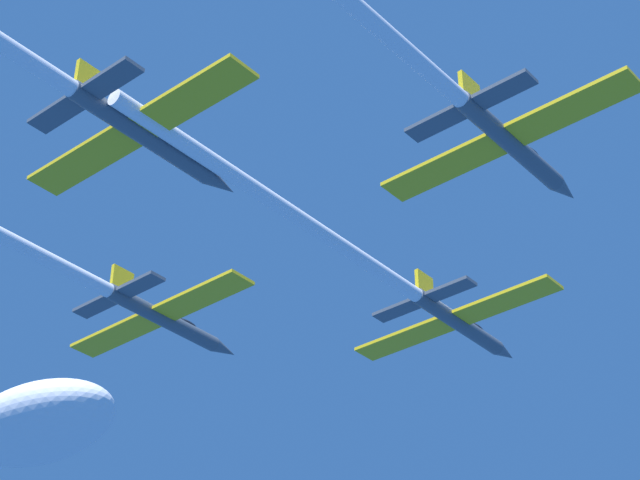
# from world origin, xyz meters

# --- Properties ---
(jet_lead) EXTENTS (15.49, 37.41, 2.57)m
(jet_lead) POSITION_xyz_m (0.43, -8.92, -0.12)
(jet_lead) COLOR #4C5660
(jet_left_wing) EXTENTS (15.49, 35.28, 2.57)m
(jet_left_wing) POSITION_xyz_m (-13.97, -21.53, -0.40)
(jet_left_wing) COLOR #4C5660
(jet_right_wing) EXTENTS (15.49, 34.47, 2.57)m
(jet_right_wing) POSITION_xyz_m (13.14, -21.18, 0.75)
(jet_right_wing) COLOR #4C5660
(jet_slot) EXTENTS (15.49, 35.42, 2.57)m
(jet_slot) POSITION_xyz_m (-0.56, -35.73, -0.24)
(jet_slot) COLOR #4C5660
(cloud_wispy) EXTENTS (20.71, 11.39, 7.25)m
(cloud_wispy) POSITION_xyz_m (-56.95, 7.92, 11.65)
(cloud_wispy) COLOR white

